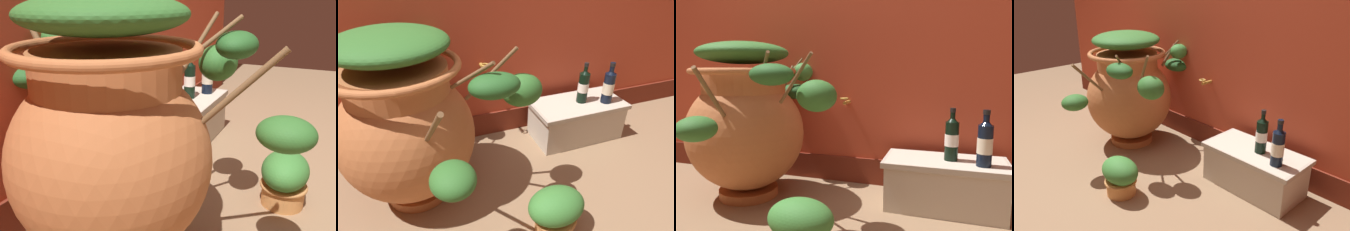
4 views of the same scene
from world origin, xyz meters
The scene contains 5 objects.
terracotta_urn centered at (-0.51, 0.66, 0.48)m, with size 1.01×1.17×0.95m.
stone_ledge centered at (0.64, 0.85, 0.15)m, with size 0.67×0.35×0.28m.
wine_bottle_left centered at (0.67, 0.86, 0.41)m, with size 0.07×0.07×0.29m.
wine_bottle_middle centered at (0.84, 0.79, 0.41)m, with size 0.08×0.08×0.30m.
potted_shrub centered at (0.09, 0.15, 0.14)m, with size 0.28×0.22×0.26m.
Camera 2 is at (-0.46, -0.65, 1.24)m, focal length 30.03 mm.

